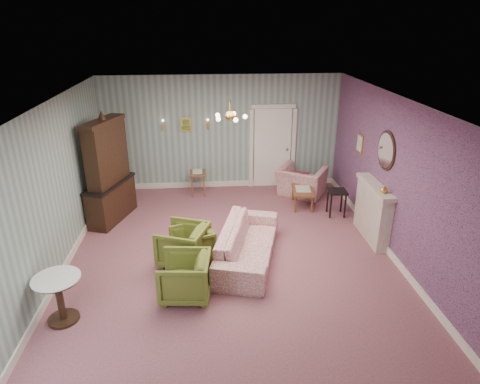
{
  "coord_description": "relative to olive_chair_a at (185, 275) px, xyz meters",
  "views": [
    {
      "loc": [
        -0.43,
        -6.96,
        4.16
      ],
      "look_at": [
        0.2,
        0.4,
        1.1
      ],
      "focal_mm": 31.57,
      "sensor_mm": 36.0,
      "label": 1
    }
  ],
  "objects": [
    {
      "name": "floor",
      "position": [
        0.82,
        1.25,
        -0.4
      ],
      "size": [
        7.0,
        7.0,
        0.0
      ],
      "primitive_type": "plane",
      "color": "#915460",
      "rests_on": "ground"
    },
    {
      "name": "ceiling",
      "position": [
        0.82,
        1.25,
        2.5
      ],
      "size": [
        7.0,
        7.0,
        0.0
      ],
      "primitive_type": "plane",
      "rotation": [
        3.14,
        0.0,
        0.0
      ],
      "color": "white",
      "rests_on": "ground"
    },
    {
      "name": "wall_back",
      "position": [
        0.82,
        4.75,
        1.05
      ],
      "size": [
        6.0,
        0.0,
        6.0
      ],
      "primitive_type": "plane",
      "rotation": [
        1.57,
        0.0,
        0.0
      ],
      "color": "gray",
      "rests_on": "ground"
    },
    {
      "name": "wall_front",
      "position": [
        0.82,
        -2.25,
        1.05
      ],
      "size": [
        6.0,
        0.0,
        6.0
      ],
      "primitive_type": "plane",
      "rotation": [
        -1.57,
        0.0,
        0.0
      ],
      "color": "gray",
      "rests_on": "ground"
    },
    {
      "name": "wall_left",
      "position": [
        -2.18,
        1.25,
        1.05
      ],
      "size": [
        0.0,
        7.0,
        7.0
      ],
      "primitive_type": "plane",
      "rotation": [
        1.57,
        0.0,
        1.57
      ],
      "color": "gray",
      "rests_on": "ground"
    },
    {
      "name": "wall_right",
      "position": [
        3.82,
        1.25,
        1.05
      ],
      "size": [
        0.0,
        7.0,
        7.0
      ],
      "primitive_type": "plane",
      "rotation": [
        1.57,
        0.0,
        -1.57
      ],
      "color": "gray",
      "rests_on": "ground"
    },
    {
      "name": "wall_right_floral",
      "position": [
        3.81,
        1.25,
        1.05
      ],
      "size": [
        0.0,
        7.0,
        7.0
      ],
      "primitive_type": "plane",
      "rotation": [
        1.57,
        0.0,
        -1.57
      ],
      "color": "#B85C88",
      "rests_on": "ground"
    },
    {
      "name": "door",
      "position": [
        2.12,
        4.71,
        0.68
      ],
      "size": [
        1.12,
        0.12,
        2.16
      ],
      "primitive_type": null,
      "color": "white",
      "rests_on": "floor"
    },
    {
      "name": "olive_chair_a",
      "position": [
        0.0,
        0.0,
        0.0
      ],
      "size": [
        0.8,
        0.84,
        0.8
      ],
      "primitive_type": "imported",
      "rotation": [
        0.0,
        0.0,
        -1.67
      ],
      "color": "#616924",
      "rests_on": "floor"
    },
    {
      "name": "olive_chair_b",
      "position": [
        -0.06,
        1.01,
        0.01
      ],
      "size": [
        0.98,
        1.01,
        0.82
      ],
      "primitive_type": "imported",
      "rotation": [
        0.0,
        0.0,
        -1.93
      ],
      "color": "#616924",
      "rests_on": "floor"
    },
    {
      "name": "olive_chair_c",
      "position": [
        0.1,
        1.12,
        -0.05
      ],
      "size": [
        0.83,
        0.86,
        0.69
      ],
      "primitive_type": "imported",
      "rotation": [
        0.0,
        0.0,
        -1.2
      ],
      "color": "#616924",
      "rests_on": "floor"
    },
    {
      "name": "sofa_chintz",
      "position": [
        1.11,
        1.04,
        0.05
      ],
      "size": [
        1.24,
        2.41,
        0.9
      ],
      "primitive_type": "imported",
      "rotation": [
        0.0,
        0.0,
        1.31
      ],
      "color": "#A34159",
      "rests_on": "floor"
    },
    {
      "name": "wingback_chair",
      "position": [
        2.77,
        4.0,
        0.08
      ],
      "size": [
        1.32,
        1.19,
        0.96
      ],
      "primitive_type": "imported",
      "rotation": [
        0.0,
        0.0,
        2.59
      ],
      "color": "#A34159",
      "rests_on": "floor"
    },
    {
      "name": "dresser",
      "position": [
        -1.7,
        2.99,
        0.79
      ],
      "size": [
        0.93,
        1.51,
        2.38
      ],
      "primitive_type": null,
      "rotation": [
        0.0,
        0.0,
        -0.33
      ],
      "color": "black",
      "rests_on": "floor"
    },
    {
      "name": "fireplace",
      "position": [
        3.68,
        1.65,
        0.18
      ],
      "size": [
        0.3,
        1.4,
        1.16
      ],
      "primitive_type": null,
      "color": "beige",
      "rests_on": "floor"
    },
    {
      "name": "mantel_vase",
      "position": [
        3.66,
        1.25,
        0.83
      ],
      "size": [
        0.15,
        0.15,
        0.15
      ],
      "primitive_type": "imported",
      "color": "gold",
      "rests_on": "fireplace"
    },
    {
      "name": "oval_mirror",
      "position": [
        3.78,
        1.65,
        1.45
      ],
      "size": [
        0.04,
        0.76,
        0.84
      ],
      "primitive_type": null,
      "color": "white",
      "rests_on": "wall_right"
    },
    {
      "name": "framed_print",
      "position": [
        3.79,
        3.0,
        1.2
      ],
      "size": [
        0.04,
        0.34,
        0.42
      ],
      "primitive_type": null,
      "color": "gold",
      "rests_on": "wall_right"
    },
    {
      "name": "coffee_table",
      "position": [
        2.65,
        3.31,
        -0.18
      ],
      "size": [
        0.58,
        0.91,
        0.44
      ],
      "primitive_type": null,
      "rotation": [
        0.0,
        0.0,
        -0.13
      ],
      "color": "brown",
      "rests_on": "floor"
    },
    {
      "name": "side_table_black",
      "position": [
        3.29,
        2.75,
        -0.1
      ],
      "size": [
        0.42,
        0.42,
        0.6
      ],
      "primitive_type": null,
      "rotation": [
        0.0,
        0.0,
        -0.05
      ],
      "color": "black",
      "rests_on": "floor"
    },
    {
      "name": "pedestal_table",
      "position": [
        -1.79,
        -0.44,
        -0.03
      ],
      "size": [
        0.87,
        0.87,
        0.74
      ],
      "primitive_type": null,
      "rotation": [
        0.0,
        0.0,
        -0.33
      ],
      "color": "black",
      "rests_on": "floor"
    },
    {
      "name": "nesting_table",
      "position": [
        0.17,
        4.25,
        -0.08
      ],
      "size": [
        0.4,
        0.5,
        0.65
      ],
      "primitive_type": null,
      "rotation": [
        0.0,
        0.0,
        0.02
      ],
      "color": "brown",
      "rests_on": "floor"
    },
    {
      "name": "gilt_mirror_back",
      "position": [
        -0.08,
        4.71,
        1.3
      ],
      "size": [
        0.28,
        0.06,
        0.36
      ],
      "primitive_type": null,
      "color": "gold",
      "rests_on": "wall_back"
    },
    {
      "name": "sconce_left",
      "position": [
        -0.63,
        4.69,
        1.3
      ],
      "size": [
        0.16,
        0.12,
        0.3
      ],
      "primitive_type": null,
      "color": "gold",
      "rests_on": "wall_back"
    },
    {
      "name": "sconce_right",
      "position": [
        0.47,
        4.69,
        1.3
      ],
      "size": [
        0.16,
        0.12,
        0.3
      ],
      "primitive_type": null,
      "color": "gold",
      "rests_on": "wall_back"
    },
    {
      "name": "chandelier",
      "position": [
        0.82,
        1.25,
        2.23
      ],
      "size": [
        0.56,
        0.56,
        0.36
      ],
      "primitive_type": null,
      "color": "gold",
      "rests_on": "ceiling"
    },
    {
      "name": "burgundy_cushion",
      "position": [
        2.72,
        3.85,
        0.08
      ],
      "size": [
        0.41,
        0.28,
        0.39
      ],
      "primitive_type": "cube",
      "rotation": [
        0.17,
        0.0,
        -0.35
      ],
      "color": "maroon",
      "rests_on": "wingback_chair"
    }
  ]
}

